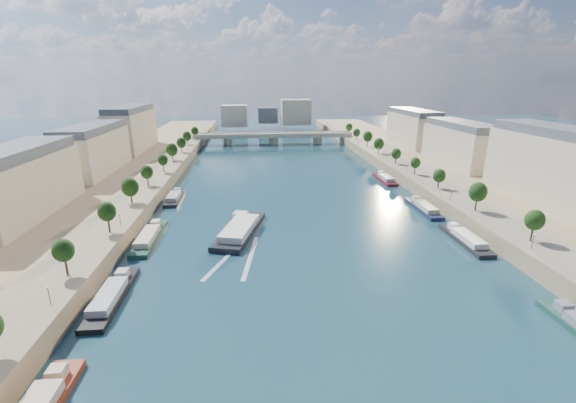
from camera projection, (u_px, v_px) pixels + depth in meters
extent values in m
plane|color=#0B2C33|center=(294.00, 205.00, 143.25)|extent=(700.00, 700.00, 0.00)
cube|color=#9E8460|center=(92.00, 204.00, 136.22)|extent=(44.00, 520.00, 5.00)
cube|color=#9E8460|center=(479.00, 194.00, 148.74)|extent=(44.00, 520.00, 5.00)
cube|color=gray|center=(135.00, 196.00, 136.75)|extent=(14.00, 520.00, 0.10)
cube|color=gray|center=(443.00, 188.00, 146.66)|extent=(14.00, 520.00, 0.10)
cylinder|color=#382B1E|center=(65.00, 267.00, 81.35)|extent=(0.50, 0.50, 3.82)
ellipsoid|color=black|center=(62.00, 252.00, 80.25)|extent=(4.80, 4.80, 5.52)
cylinder|color=#382B1E|center=(106.00, 226.00, 104.11)|extent=(0.50, 0.50, 3.82)
ellipsoid|color=black|center=(104.00, 213.00, 103.01)|extent=(4.80, 4.80, 5.52)
cylinder|color=#382B1E|center=(132.00, 199.00, 126.87)|extent=(0.50, 0.50, 3.82)
ellipsoid|color=black|center=(131.00, 189.00, 125.77)|extent=(4.80, 4.80, 5.52)
cylinder|color=#382B1E|center=(150.00, 181.00, 149.63)|extent=(0.50, 0.50, 3.82)
ellipsoid|color=black|center=(149.00, 172.00, 148.53)|extent=(4.80, 4.80, 5.52)
cylinder|color=#382B1E|center=(163.00, 168.00, 172.39)|extent=(0.50, 0.50, 3.82)
ellipsoid|color=black|center=(163.00, 160.00, 171.29)|extent=(4.80, 4.80, 5.52)
cylinder|color=#382B1E|center=(174.00, 157.00, 195.15)|extent=(0.50, 0.50, 3.82)
ellipsoid|color=black|center=(173.00, 150.00, 194.06)|extent=(4.80, 4.80, 5.52)
cylinder|color=#382B1E|center=(182.00, 149.00, 217.91)|extent=(0.50, 0.50, 3.82)
ellipsoid|color=black|center=(181.00, 143.00, 216.82)|extent=(4.80, 4.80, 5.52)
cylinder|color=#382B1E|center=(188.00, 142.00, 240.67)|extent=(0.50, 0.50, 3.82)
ellipsoid|color=black|center=(188.00, 137.00, 239.58)|extent=(4.80, 4.80, 5.52)
cylinder|color=#382B1E|center=(194.00, 137.00, 263.43)|extent=(0.50, 0.50, 3.82)
ellipsoid|color=black|center=(193.00, 131.00, 262.34)|extent=(4.80, 4.80, 5.52)
cylinder|color=#382B1E|center=(528.00, 234.00, 98.50)|extent=(0.50, 0.50, 3.82)
ellipsoid|color=black|center=(531.00, 221.00, 97.41)|extent=(4.80, 4.80, 5.52)
cylinder|color=#382B1E|center=(476.00, 205.00, 121.26)|extent=(0.50, 0.50, 3.82)
ellipsoid|color=black|center=(478.00, 194.00, 120.17)|extent=(4.80, 4.80, 5.52)
cylinder|color=#382B1E|center=(441.00, 185.00, 144.02)|extent=(0.50, 0.50, 3.82)
ellipsoid|color=black|center=(442.00, 176.00, 142.93)|extent=(4.80, 4.80, 5.52)
cylinder|color=#382B1E|center=(415.00, 171.00, 166.78)|extent=(0.50, 0.50, 3.82)
ellipsoid|color=black|center=(416.00, 162.00, 165.69)|extent=(4.80, 4.80, 5.52)
cylinder|color=#382B1E|center=(395.00, 159.00, 189.54)|extent=(0.50, 0.50, 3.82)
ellipsoid|color=black|center=(396.00, 152.00, 188.45)|extent=(4.80, 4.80, 5.52)
cylinder|color=#382B1E|center=(380.00, 151.00, 212.31)|extent=(0.50, 0.50, 3.82)
ellipsoid|color=black|center=(380.00, 144.00, 211.21)|extent=(4.80, 4.80, 5.52)
cylinder|color=#382B1E|center=(367.00, 144.00, 235.07)|extent=(0.50, 0.50, 3.82)
ellipsoid|color=black|center=(368.00, 138.00, 233.97)|extent=(4.80, 4.80, 5.52)
cylinder|color=#382B1E|center=(357.00, 138.00, 257.83)|extent=(0.50, 0.50, 3.82)
ellipsoid|color=black|center=(357.00, 133.00, 256.73)|extent=(4.80, 4.80, 5.52)
cylinder|color=#382B1E|center=(348.00, 133.00, 280.59)|extent=(0.50, 0.50, 3.82)
ellipsoid|color=black|center=(349.00, 128.00, 279.49)|extent=(4.80, 4.80, 5.52)
cylinder|color=black|center=(49.00, 297.00, 70.16)|extent=(0.14, 0.14, 4.00)
sphere|color=#FFE5B2|center=(47.00, 287.00, 69.52)|extent=(0.36, 0.36, 0.36)
cylinder|color=black|center=(120.00, 220.00, 108.09)|extent=(0.14, 0.14, 4.00)
sphere|color=#FFE5B2|center=(119.00, 213.00, 107.45)|extent=(0.36, 0.36, 0.36)
cylinder|color=black|center=(154.00, 183.00, 146.03)|extent=(0.14, 0.14, 4.00)
sphere|color=#FFE5B2|center=(153.00, 178.00, 145.39)|extent=(0.36, 0.36, 0.36)
cylinder|color=black|center=(174.00, 162.00, 183.96)|extent=(0.14, 0.14, 4.00)
sphere|color=#FFE5B2|center=(174.00, 157.00, 183.32)|extent=(0.36, 0.36, 0.36)
cylinder|color=black|center=(187.00, 148.00, 221.90)|extent=(0.14, 0.14, 4.00)
sphere|color=#FFE5B2|center=(187.00, 144.00, 221.26)|extent=(0.36, 0.36, 0.36)
cylinder|color=black|center=(533.00, 242.00, 93.52)|extent=(0.14, 0.14, 4.00)
sphere|color=#FFE5B2|center=(534.00, 234.00, 92.88)|extent=(0.36, 0.36, 0.36)
cylinder|color=black|center=(451.00, 195.00, 131.45)|extent=(0.14, 0.14, 4.00)
sphere|color=#FFE5B2|center=(452.00, 189.00, 130.81)|extent=(0.36, 0.36, 0.36)
cylinder|color=black|center=(406.00, 169.00, 169.38)|extent=(0.14, 0.14, 4.00)
sphere|color=#FFE5B2|center=(407.00, 164.00, 168.74)|extent=(0.36, 0.36, 0.36)
cylinder|color=black|center=(378.00, 152.00, 207.32)|extent=(0.14, 0.14, 4.00)
sphere|color=#FFE5B2|center=(378.00, 148.00, 206.68)|extent=(0.36, 0.36, 0.36)
cylinder|color=black|center=(358.00, 141.00, 245.25)|extent=(0.14, 0.14, 4.00)
sphere|color=#FFE5B2|center=(359.00, 138.00, 244.61)|extent=(0.36, 0.36, 0.36)
cube|color=beige|center=(18.00, 183.00, 115.15)|extent=(16.00, 52.00, 20.00)
cube|color=#474C54|center=(10.00, 145.00, 111.62)|extent=(14.72, 50.44, 3.20)
cube|color=beige|center=(94.00, 150.00, 170.16)|extent=(16.00, 52.00, 20.00)
cube|color=#474C54|center=(90.00, 123.00, 166.62)|extent=(14.72, 50.44, 3.20)
cube|color=beige|center=(132.00, 132.00, 225.16)|extent=(16.00, 52.00, 20.00)
cube|color=#474C54|center=(130.00, 112.00, 221.63)|extent=(14.72, 50.44, 3.20)
cube|color=beige|center=(549.00, 172.00, 129.94)|extent=(16.00, 52.00, 20.00)
cube|color=#474C54|center=(557.00, 137.00, 126.40)|extent=(14.72, 50.44, 3.20)
cube|color=beige|center=(461.00, 144.00, 184.94)|extent=(16.00, 52.00, 20.00)
cube|color=#474C54|center=(464.00, 119.00, 181.41)|extent=(14.72, 50.44, 3.20)
cube|color=beige|center=(413.00, 129.00, 239.95)|extent=(16.00, 52.00, 20.00)
cube|color=#474C54|center=(414.00, 110.00, 236.41)|extent=(14.72, 50.44, 3.20)
cube|color=beige|center=(234.00, 116.00, 335.52)|extent=(22.00, 18.00, 18.00)
cube|color=beige|center=(296.00, 112.00, 349.18)|extent=(26.00, 20.00, 22.00)
cube|color=#474C54|center=(268.00, 115.00, 362.45)|extent=(18.00, 16.00, 14.00)
cube|color=#C1B79E|center=(273.00, 135.00, 274.44)|extent=(112.00, 11.00, 2.20)
cube|color=#C1B79E|center=(274.00, 134.00, 269.24)|extent=(112.00, 0.80, 0.90)
cube|color=#C1B79E|center=(273.00, 132.00, 278.72)|extent=(112.00, 0.80, 0.90)
cylinder|color=#C1B79E|center=(228.00, 141.00, 272.78)|extent=(6.40, 6.40, 5.00)
cylinder|color=#C1B79E|center=(273.00, 141.00, 275.57)|extent=(6.40, 6.40, 5.00)
cylinder|color=#C1B79E|center=(317.00, 140.00, 278.35)|extent=(6.40, 6.40, 5.00)
cube|color=#C1B79E|center=(200.00, 142.00, 271.04)|extent=(6.00, 12.00, 5.00)
cube|color=#C1B79E|center=(345.00, 140.00, 280.09)|extent=(6.00, 12.00, 5.00)
cube|color=black|center=(240.00, 231.00, 117.49)|extent=(16.33, 31.97, 2.20)
cube|color=silver|center=(240.00, 228.00, 114.52)|extent=(12.06, 21.16, 1.98)
cube|color=silver|center=(241.00, 215.00, 125.63)|extent=(5.19, 4.69, 1.80)
cube|color=silver|center=(226.00, 258.00, 101.24)|extent=(10.75, 24.59, 0.04)
cube|color=silver|center=(251.00, 257.00, 101.79)|extent=(4.70, 25.92, 0.04)
cube|color=#C2AE91|center=(57.00, 373.00, 58.76)|extent=(2.50, 2.39, 1.80)
cube|color=black|center=(112.00, 298.00, 82.11)|extent=(5.00, 24.56, 1.80)
cube|color=#AEB3BB|center=(108.00, 296.00, 79.72)|extent=(4.10, 13.51, 1.60)
cube|color=#AEB3BB|center=(122.00, 274.00, 88.54)|extent=(2.50, 2.95, 1.80)
cube|color=#1B4335|center=(150.00, 239.00, 112.51)|extent=(5.00, 26.34, 1.80)
cube|color=beige|center=(147.00, 236.00, 109.99)|extent=(4.10, 14.49, 1.60)
cube|color=beige|center=(156.00, 223.00, 119.45)|extent=(2.50, 3.16, 1.80)
cube|color=black|center=(175.00, 199.00, 149.34)|extent=(5.00, 20.23, 1.80)
cube|color=#999AA1|center=(174.00, 196.00, 147.28)|extent=(4.10, 11.13, 1.60)
cube|color=#999AA1|center=(177.00, 190.00, 154.54)|extent=(2.50, 2.43, 1.80)
cube|color=gray|center=(563.00, 306.00, 75.84)|extent=(2.50, 2.47, 1.80)
cube|color=black|center=(465.00, 241.00, 111.03)|extent=(5.00, 23.09, 1.80)
cube|color=white|center=(469.00, 238.00, 108.76)|extent=(4.10, 12.70, 1.60)
cube|color=white|center=(453.00, 226.00, 117.05)|extent=(2.50, 2.77, 1.80)
cube|color=#1C223E|center=(423.00, 209.00, 137.74)|extent=(5.00, 23.13, 1.80)
cube|color=beige|center=(426.00, 206.00, 135.47)|extent=(4.10, 12.72, 1.60)
cube|color=beige|center=(416.00, 199.00, 143.77)|extent=(2.50, 2.78, 1.80)
cube|color=maroon|center=(385.00, 180.00, 177.08)|extent=(5.00, 21.14, 1.80)
cube|color=#A5ABB1|center=(386.00, 178.00, 174.96)|extent=(4.10, 11.63, 1.60)
cube|color=#A5ABB1|center=(381.00, 173.00, 182.54)|extent=(2.50, 2.54, 1.80)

